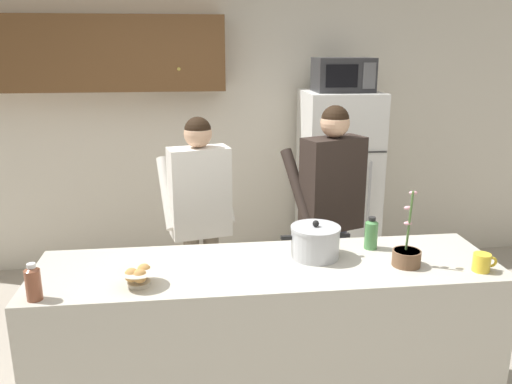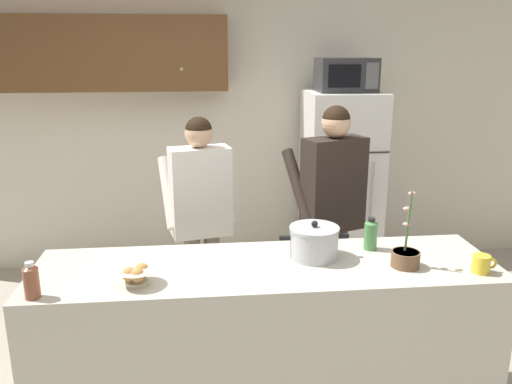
# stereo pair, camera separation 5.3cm
# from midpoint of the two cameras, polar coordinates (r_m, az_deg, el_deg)

# --- Properties ---
(back_wall_unit) EXTENTS (6.00, 0.48, 2.60)m
(back_wall_unit) POSITION_cam_midpoint_polar(r_m,az_deg,el_deg) (4.85, -5.53, 8.38)
(back_wall_unit) COLOR silver
(back_wall_unit) RESTS_ON ground
(kitchen_island) EXTENTS (2.47, 0.68, 0.92)m
(kitchen_island) POSITION_cam_midpoint_polar(r_m,az_deg,el_deg) (3.03, 0.76, -15.92)
(kitchen_island) COLOR beige
(kitchen_island) RESTS_ON ground
(refrigerator) EXTENTS (0.64, 0.68, 1.67)m
(refrigerator) POSITION_cam_midpoint_polar(r_m,az_deg,el_deg) (4.74, 8.56, 0.69)
(refrigerator) COLOR white
(refrigerator) RESTS_ON ground
(microwave) EXTENTS (0.48, 0.37, 0.28)m
(microwave) POSITION_cam_midpoint_polar(r_m,az_deg,el_deg) (4.56, 9.14, 12.52)
(microwave) COLOR #2D2D30
(microwave) RESTS_ON refrigerator
(person_near_pot) EXTENTS (0.55, 0.49, 1.60)m
(person_near_pot) POSITION_cam_midpoint_polar(r_m,az_deg,el_deg) (3.62, -6.57, -1.38)
(person_near_pot) COLOR #726656
(person_near_pot) RESTS_ON ground
(person_by_sink) EXTENTS (0.60, 0.55, 1.67)m
(person_by_sink) POSITION_cam_midpoint_polar(r_m,az_deg,el_deg) (3.65, 7.80, -0.43)
(person_by_sink) COLOR #33384C
(person_by_sink) RESTS_ON ground
(cooking_pot) EXTENTS (0.39, 0.27, 0.21)m
(cooking_pot) POSITION_cam_midpoint_polar(r_m,az_deg,el_deg) (2.90, 5.96, -5.42)
(cooking_pot) COLOR silver
(cooking_pot) RESTS_ON kitchen_island
(coffee_mug) EXTENTS (0.13, 0.09, 0.10)m
(coffee_mug) POSITION_cam_midpoint_polar(r_m,az_deg,el_deg) (2.96, 22.97, -7.09)
(coffee_mug) COLOR yellow
(coffee_mug) RESTS_ON kitchen_island
(bread_bowl) EXTENTS (0.20, 0.20, 0.10)m
(bread_bowl) POSITION_cam_midpoint_polar(r_m,az_deg,el_deg) (2.64, -13.26, -8.89)
(bread_bowl) COLOR beige
(bread_bowl) RESTS_ON kitchen_island
(bottle_near_edge) EXTENTS (0.07, 0.07, 0.18)m
(bottle_near_edge) POSITION_cam_midpoint_polar(r_m,az_deg,el_deg) (2.64, -23.67, -9.00)
(bottle_near_edge) COLOR brown
(bottle_near_edge) RESTS_ON kitchen_island
(bottle_mid_counter) EXTENTS (0.07, 0.07, 0.19)m
(bottle_mid_counter) POSITION_cam_midpoint_polar(r_m,az_deg,el_deg) (3.07, 11.97, -4.42)
(bottle_mid_counter) COLOR #4C8C4C
(bottle_mid_counter) RESTS_ON kitchen_island
(potted_orchid) EXTENTS (0.15, 0.15, 0.42)m
(potted_orchid) POSITION_cam_midpoint_polar(r_m,az_deg,el_deg) (2.89, 15.61, -6.64)
(potted_orchid) COLOR brown
(potted_orchid) RESTS_ON kitchen_island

